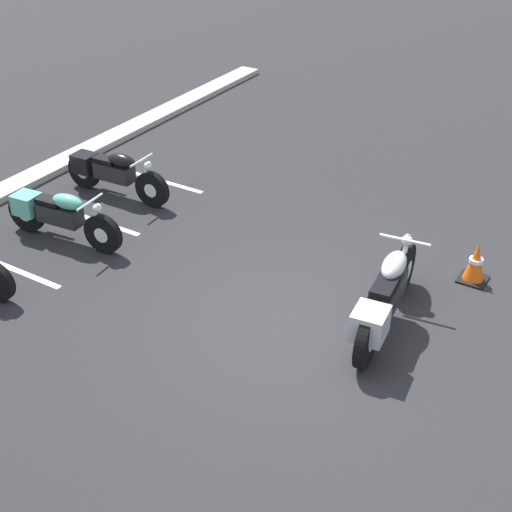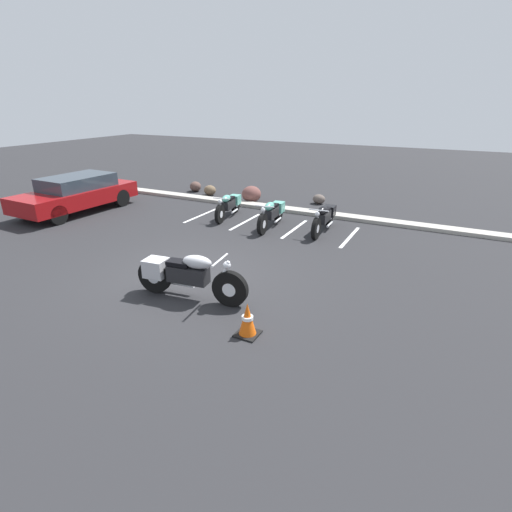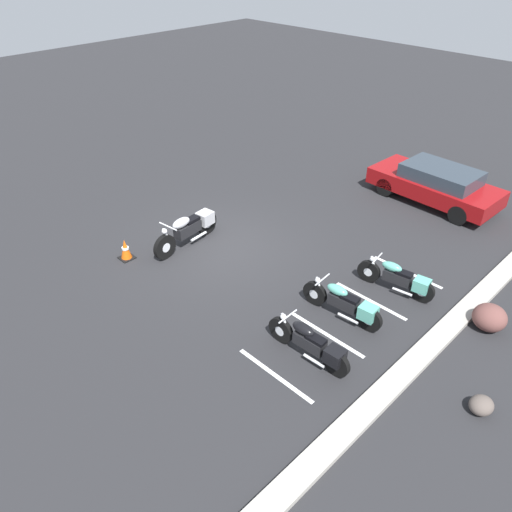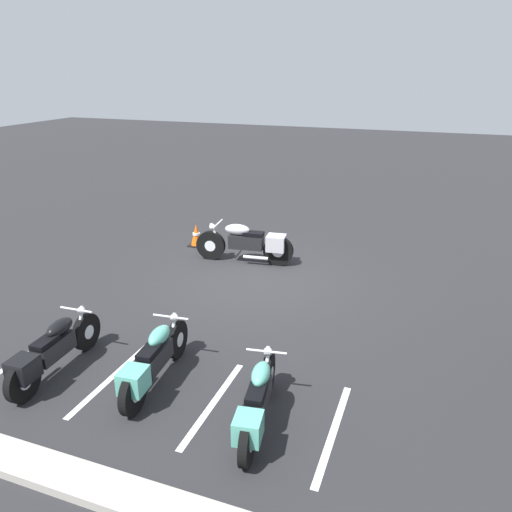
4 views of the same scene
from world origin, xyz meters
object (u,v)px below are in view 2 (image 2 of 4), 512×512
parked_bike_2 (324,217)px  parked_bike_1 (272,213)px  landscape_rock_1 (319,199)px  landscape_rock_3 (210,190)px  traffic_cone (247,320)px  parked_bike_0 (229,205)px  landscape_rock_2 (251,194)px  landscape_rock_0 (195,186)px  car_red (76,193)px  motorcycle_silver_featured (185,275)px

parked_bike_2 → parked_bike_1: bearing=-81.5°
parked_bike_2 → landscape_rock_1: parked_bike_2 is taller
landscape_rock_3 → traffic_cone: (6.55, -8.87, 0.08)m
parked_bike_1 → landscape_rock_3: (-4.26, 2.89, -0.24)m
parked_bike_0 → parked_bike_2: 3.44m
parked_bike_2 → traffic_cone: (0.66, -6.29, -0.16)m
parked_bike_1 → landscape_rock_2: (-2.11, 2.61, -0.13)m
parked_bike_1 → landscape_rock_1: parked_bike_1 is taller
landscape_rock_1 → traffic_cone: traffic_cone is taller
parked_bike_1 → landscape_rock_3: bearing=-129.4°
parked_bike_2 → landscape_rock_0: size_ratio=4.07×
landscape_rock_2 → landscape_rock_3: bearing=172.5°
landscape_rock_0 → parked_bike_2: bearing=-23.0°
parked_bike_2 → landscape_rock_3: (-5.89, 2.58, -0.24)m
parked_bike_2 → landscape_rock_2: (-3.74, 2.30, -0.13)m
landscape_rock_3 → car_red: bearing=-122.7°
motorcycle_silver_featured → parked_bike_0: size_ratio=1.19×
motorcycle_silver_featured → parked_bike_2: (1.13, 5.62, -0.07)m
parked_bike_2 → landscape_rock_0: parked_bike_2 is taller
car_red → landscape_rock_0: 5.13m
motorcycle_silver_featured → parked_bike_1: (-0.50, 5.31, -0.06)m
motorcycle_silver_featured → car_red: bearing=146.8°
motorcycle_silver_featured → landscape_rock_3: bearing=113.5°
landscape_rock_1 → landscape_rock_2: 2.67m
parked_bike_0 → parked_bike_1: size_ratio=0.96×
landscape_rock_2 → traffic_cone: bearing=-62.9°
parked_bike_1 → landscape_rock_1: size_ratio=4.36×
parked_bike_0 → landscape_rock_2: bearing=178.7°
motorcycle_silver_featured → parked_bike_0: motorcycle_silver_featured is taller
parked_bike_0 → landscape_rock_0: size_ratio=3.91×
parked_bike_0 → parked_bike_2: (3.44, -0.05, 0.02)m
parked_bike_1 → parked_bike_2: bearing=95.7°
parked_bike_0 → landscape_rock_0: 4.49m
landscape_rock_0 → landscape_rock_3: 1.05m
landscape_rock_1 → traffic_cone: size_ratio=0.81×
parked_bike_1 → landscape_rock_2: bearing=-146.2°
car_red → traffic_cone: bearing=66.5°
landscape_rock_0 → traffic_cone: (7.54, -9.22, 0.07)m
landscape_rock_0 → landscape_rock_2: 3.21m
landscape_rock_2 → traffic_cone: (4.40, -8.58, -0.03)m
landscape_rock_0 → landscape_rock_2: (3.14, -0.63, 0.10)m
parked_bike_1 → landscape_rock_2: size_ratio=2.78×
motorcycle_silver_featured → landscape_rock_0: motorcycle_silver_featured is taller
landscape_rock_0 → parked_bike_0: bearing=-39.9°
landscape_rock_3 → motorcycle_silver_featured: bearing=-59.9°
landscape_rock_0 → landscape_rock_1: (5.63, 0.33, -0.03)m
motorcycle_silver_featured → parked_bike_2: motorcycle_silver_featured is taller
landscape_rock_1 → landscape_rock_3: 4.69m
parked_bike_0 → landscape_rock_2: 2.27m
landscape_rock_0 → traffic_cone: 11.91m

